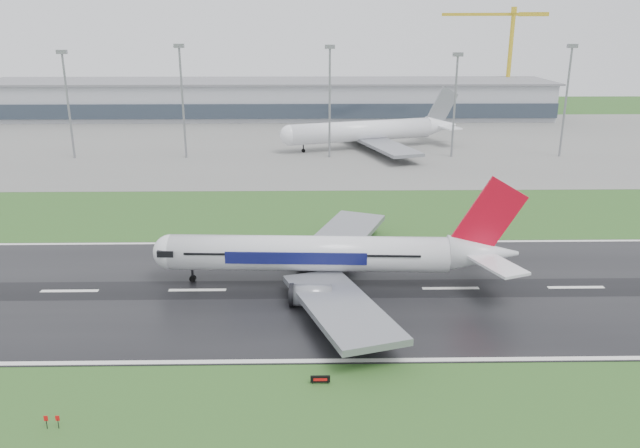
{
  "coord_description": "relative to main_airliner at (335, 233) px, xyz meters",
  "views": [
    {
      "loc": [
        17.72,
        -90.47,
        40.5
      ],
      "look_at": [
        19.51,
        12.0,
        7.0
      ],
      "focal_mm": 35.1,
      "sensor_mm": 36.0,
      "label": 1
    }
  ],
  "objects": [
    {
      "name": "floodmast_5",
      "position": [
        74.08,
        97.61,
        7.66
      ],
      "size": [
        0.64,
        0.64,
        32.62
      ],
      "primitive_type": "cylinder",
      "color": "gray",
      "rests_on": "ground"
    },
    {
      "name": "apron",
      "position": [
        -21.64,
        122.61,
        -8.61
      ],
      "size": [
        400.0,
        130.0,
        0.08
      ],
      "primitive_type": "cube",
      "color": "slate",
      "rests_on": "ground"
    },
    {
      "name": "parked_airliner",
      "position": [
        15.62,
        111.72,
        0.74
      ],
      "size": [
        78.34,
        75.47,
        18.62
      ],
      "primitive_type": null,
      "rotation": [
        0.0,
        0.0,
        0.3
      ],
      "color": "white",
      "rests_on": "apron"
    },
    {
      "name": "floodmast_1",
      "position": [
        -76.2,
        97.61,
        6.87
      ],
      "size": [
        0.64,
        0.64,
        31.04
      ],
      "primitive_type": "cylinder",
      "color": "gray",
      "rests_on": "ground"
    },
    {
      "name": "runway",
      "position": [
        -21.64,
        -2.39,
        -8.6
      ],
      "size": [
        400.0,
        45.0,
        0.1
      ],
      "primitive_type": "cube",
      "color": "black",
      "rests_on": "ground"
    },
    {
      "name": "floodmast_3",
      "position": [
        2.31,
        97.61,
        7.57
      ],
      "size": [
        0.64,
        0.64,
        32.44
      ],
      "primitive_type": "cylinder",
      "color": "gray",
      "rests_on": "ground"
    },
    {
      "name": "ground",
      "position": [
        -21.64,
        -2.39,
        -8.65
      ],
      "size": [
        520.0,
        520.0,
        0.0
      ],
      "primitive_type": "plane",
      "color": "#254E1C",
      "rests_on": "ground"
    },
    {
      "name": "runway_sign",
      "position": [
        -2.77,
        -29.15,
        -8.13
      ],
      "size": [
        2.3,
        0.3,
        1.04
      ],
      "primitive_type": null,
      "rotation": [
        0.0,
        0.0,
        -0.02
      ],
      "color": "black",
      "rests_on": "ground"
    },
    {
      "name": "main_airliner",
      "position": [
        0.0,
        0.0,
        0.0
      ],
      "size": [
        60.46,
        57.83,
        17.1
      ],
      "primitive_type": null,
      "rotation": [
        0.0,
        0.0,
        -0.05
      ],
      "color": "silver",
      "rests_on": "runway"
    },
    {
      "name": "terminal",
      "position": [
        -21.64,
        182.61,
        -1.15
      ],
      "size": [
        240.0,
        36.0,
        15.0
      ],
      "primitive_type": "cube",
      "color": "#9699A1",
      "rests_on": "ground"
    },
    {
      "name": "tower_crane",
      "position": [
        87.08,
        197.61,
        14.31
      ],
      "size": [
        44.23,
        19.77,
        45.91
      ],
      "primitive_type": null,
      "rotation": [
        0.0,
        0.0,
        -0.38
      ],
      "color": "gold",
      "rests_on": "ground"
    },
    {
      "name": "floodmast_2",
      "position": [
        -41.9,
        97.61,
        7.72
      ],
      "size": [
        0.64,
        0.64,
        32.74
      ],
      "primitive_type": "cylinder",
      "color": "gray",
      "rests_on": "ground"
    },
    {
      "name": "floodmast_4",
      "position": [
        40.26,
        97.61,
        6.47
      ],
      "size": [
        0.64,
        0.64,
        30.23
      ],
      "primitive_type": "cylinder",
      "color": "gray",
      "rests_on": "ground"
    }
  ]
}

